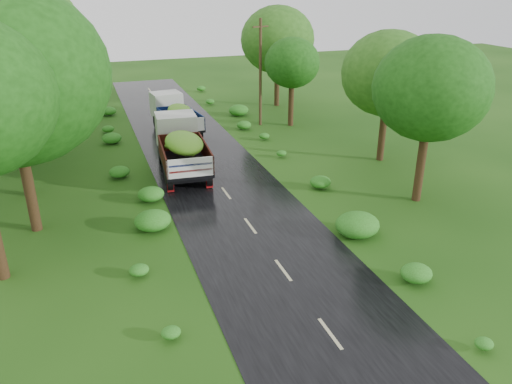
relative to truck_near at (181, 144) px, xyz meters
name	(u,v)px	position (x,y,z in m)	size (l,w,h in m)	color
ground	(330,334)	(1.49, -16.14, -1.64)	(120.00, 120.00, 0.00)	#173F0D
road	(274,258)	(1.49, -11.14, -1.63)	(6.50, 80.00, 0.02)	black
road_lines	(265,246)	(1.49, -10.14, -1.62)	(0.12, 69.60, 0.00)	#BFB78C
truck_near	(181,144)	(0.00, 0.00, 0.00)	(2.90, 7.05, 2.90)	black
truck_far	(174,113)	(1.12, 7.96, -0.17)	(2.90, 6.39, 2.60)	black
utility_pole	(260,72)	(7.70, 7.80, 2.41)	(1.35, 0.48, 7.86)	#382616
trees_left	(6,47)	(-8.85, 5.31, 5.21)	(6.46, 33.42, 9.41)	black
trees_right	(334,62)	(11.04, 2.63, 3.72)	(5.31, 24.94, 7.24)	black
shrubs	(216,174)	(1.49, -2.14, -1.29)	(11.90, 44.00, 0.70)	#266317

